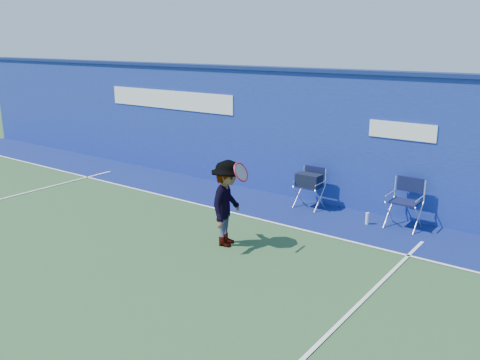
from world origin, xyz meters
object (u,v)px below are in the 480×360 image
Objects in this scene: directors_chair_left at (309,191)px; water_bottle at (367,219)px; directors_chair_right at (404,213)px; tennis_player at (227,203)px.

directors_chair_left is 3.58× the size of water_bottle.
directors_chair_left is at bearing -179.55° from directors_chair_right.
tennis_player is at bearing -93.25° from directors_chair_left.
tennis_player is at bearing -129.45° from directors_chair_right.
directors_chair_left is 0.91× the size of directors_chair_right.
directors_chair_right reaches higher than water_bottle.
directors_chair_left is at bearing 86.75° from tennis_player.
tennis_player is (-0.16, -2.82, 0.42)m from directors_chair_left.
directors_chair_right is 0.73m from water_bottle.
water_bottle is at bearing 56.87° from tennis_player.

